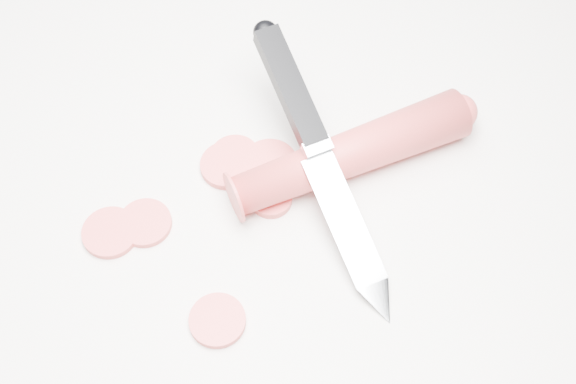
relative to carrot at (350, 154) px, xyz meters
The scene contains 11 objects.
ground 0.07m from the carrot, 154.02° to the right, with size 2.40×2.40×0.00m, color silver.
carrot is the anchor object (origin of this frame).
carrot_slice_0 0.18m from the carrot, 129.03° to the right, with size 0.04×0.04×0.01m, color #D33C3C.
carrot_slice_1 0.15m from the carrot, 129.02° to the right, with size 0.04×0.04×0.01m, color #D33C3C.
carrot_slice_2 0.09m from the carrot, 147.13° to the right, with size 0.04×0.04×0.01m, color #D33C3C.
carrot_slice_3 0.06m from the carrot, 120.60° to the right, with size 0.03×0.03×0.01m, color #D33C3C.
carrot_slice_4 0.07m from the carrot, 141.44° to the right, with size 0.03×0.03×0.01m, color #D33C3C.
carrot_slice_5 0.06m from the carrot, 148.54° to the right, with size 0.04×0.04×0.01m, color #D33C3C.
carrot_slice_6 0.15m from the carrot, 94.25° to the right, with size 0.04×0.04×0.01m, color #D33C3C.
carrot_slice_7 0.08m from the carrot, 152.30° to the right, with size 0.04×0.04×0.01m, color #D33C3C.
kitchen_knife 0.03m from the carrot, 101.82° to the right, with size 0.20×0.14×0.07m, color silver, non-canonical shape.
Camera 1 is at (0.19, -0.25, 0.49)m, focal length 50.00 mm.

